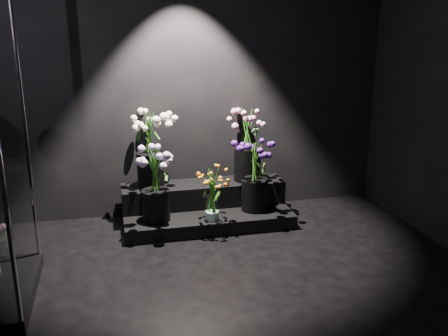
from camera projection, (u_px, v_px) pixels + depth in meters
name	position (u px, v px, depth m)	size (l,w,h in m)	color
floor	(240.00, 314.00, 3.38)	(4.00, 4.00, 0.00)	black
wall_back	(188.00, 75.00, 4.84)	(4.00, 4.00, 0.00)	black
display_riser	(205.00, 206.00, 4.92)	(1.61, 0.71, 0.36)	black
bouquet_orange_bells	(212.00, 194.00, 4.55)	(0.29, 0.29, 0.48)	white
bouquet_lilac	(155.00, 180.00, 4.50)	(0.46, 0.46, 0.68)	black
bouquet_purple	(255.00, 173.00, 4.76)	(0.43, 0.43, 0.68)	black
bouquet_cream_roses	(149.00, 143.00, 4.74)	(0.43, 0.43, 0.72)	black
bouquet_pink_roses	(248.00, 142.00, 4.93)	(0.38, 0.38, 0.73)	black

